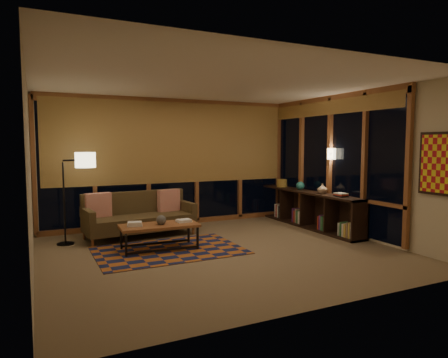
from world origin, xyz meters
name	(u,v)px	position (x,y,z in m)	size (l,w,h in m)	color
floor	(221,252)	(0.00, 0.00, 0.00)	(5.50, 5.00, 0.01)	#827353
ceiling	(221,83)	(0.00, 0.00, 2.70)	(5.50, 5.00, 0.01)	white
walls	(221,169)	(0.00, 0.00, 1.35)	(5.51, 5.01, 2.70)	beige
window_wall_back	(173,162)	(0.00, 2.43, 1.35)	(5.30, 0.16, 2.60)	#9A5933
window_wall_right	(329,164)	(2.68, 0.60, 1.35)	(0.16, 3.70, 2.60)	#9A5933
wall_art	(442,164)	(2.71, -1.85, 1.45)	(0.06, 0.74, 0.94)	red
wall_sconce	(332,154)	(2.62, 0.45, 1.55)	(0.12, 0.18, 0.22)	beige
sofa	(140,215)	(-0.93, 1.61, 0.41)	(2.00, 0.81, 0.82)	#503E23
pillow_left	(98,204)	(-1.66, 1.76, 0.64)	(0.46, 0.15, 0.46)	red
pillow_right	(169,200)	(-0.29, 1.84, 0.63)	(0.44, 0.15, 0.44)	red
area_rug	(169,250)	(-0.75, 0.42, 0.01)	(2.34, 1.56, 0.01)	#A95921
coffee_table	(159,237)	(-0.87, 0.55, 0.21)	(1.27, 0.58, 0.42)	#9A5933
book_stack_a	(134,224)	(-1.26, 0.60, 0.46)	(0.26, 0.21, 0.08)	white
book_stack_b	(184,221)	(-0.43, 0.56, 0.45)	(0.24, 0.19, 0.05)	white
ceramic_pot	(161,220)	(-0.84, 0.53, 0.50)	(0.16, 0.16, 0.16)	black
floor_lamp	(64,199)	(-2.24, 1.60, 0.80)	(0.54, 0.35, 1.61)	black
bookshelf	(308,209)	(2.49, 1.00, 0.38)	(0.40, 3.02, 0.76)	black
basket	(282,183)	(2.47, 1.95, 0.84)	(0.23, 0.23, 0.17)	#A58437
teal_bowl	(300,186)	(2.49, 1.28, 0.85)	(0.18, 0.18, 0.18)	#24736F
vase	(322,189)	(2.49, 0.54, 0.86)	(0.19, 0.19, 0.20)	tan
shelf_book_stack	(341,195)	(2.49, 0.01, 0.79)	(0.17, 0.24, 0.07)	white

